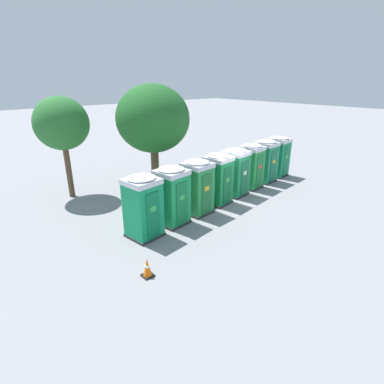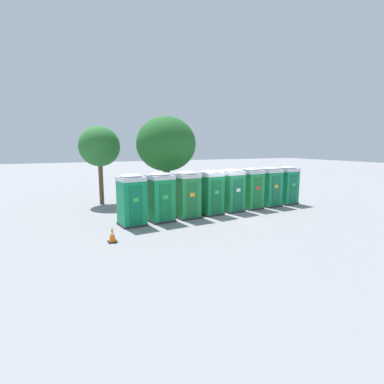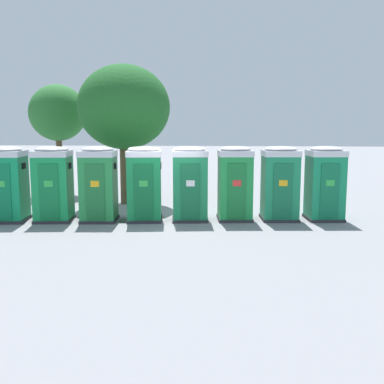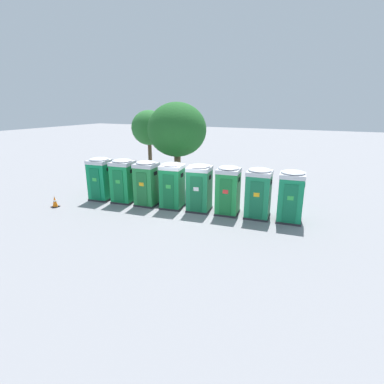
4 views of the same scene
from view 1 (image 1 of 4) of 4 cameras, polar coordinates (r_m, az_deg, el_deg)
The scene contains 12 objects.
ground_plane at distance 15.89m, azimuth 6.12°, elevation -1.12°, with size 120.00×120.00×0.00m, color gray.
portapotty_0 at distance 11.72m, azimuth -9.29°, elevation -2.73°, with size 1.35×1.34×2.54m.
portapotty_1 at distance 12.65m, azimuth -3.84°, elevation -0.68°, with size 1.36×1.34×2.54m.
portapotty_2 at distance 13.65m, azimuth 1.01°, elevation 1.01°, with size 1.28×1.29×2.54m.
portapotty_3 at distance 14.79m, azimuth 4.94°, elevation 2.52°, with size 1.32×1.35×2.54m.
portapotty_4 at distance 16.01m, azimuth 8.26°, elevation 3.81°, with size 1.35×1.34×2.54m.
portapotty_5 at distance 17.27m, azimuth 11.16°, elevation 4.89°, with size 1.28×1.31×2.54m.
portapotty_6 at distance 18.55m, azimuth 13.77°, elevation 5.79°, with size 1.31×1.29×2.54m.
portapotty_7 at distance 19.87m, azimuth 16.07°, elevation 6.56°, with size 1.30×1.30×2.54m.
street_tree_0 at distance 16.39m, azimuth -23.58°, elevation 11.77°, with size 2.64×2.64×5.14m.
street_tree_1 at distance 15.79m, azimuth -7.44°, elevation 13.56°, with size 3.75×3.75×5.69m.
traffic_cone at distance 9.86m, azimuth -8.51°, elevation -14.07°, with size 0.36×0.36×0.64m.
Camera 1 is at (-10.93, -9.90, 5.92)m, focal length 28.00 mm.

